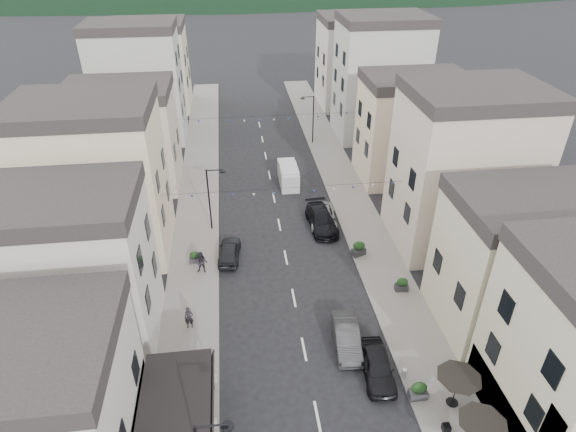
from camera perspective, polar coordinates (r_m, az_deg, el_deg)
name	(u,v)px	position (r m, az deg, el deg)	size (l,w,h in m)	color
sidewalk_left	(199,197)	(49.08, -10.55, 2.25)	(4.00, 76.00, 0.12)	slate
sidewalk_right	(345,188)	(50.21, 6.77, 3.31)	(4.00, 76.00, 0.12)	slate
boutique_awning	(179,411)	(26.36, -12.75, -21.57)	(3.77, 7.50, 3.28)	black
buildings_row_left	(125,122)	(52.74, -18.71, 10.53)	(10.20, 54.16, 14.00)	#BDB7AD
buildings_row_right	(404,112)	(53.67, 13.54, 11.92)	(10.20, 54.16, 14.50)	beige
cafe_terrace	(482,426)	(27.96, 21.98, -22.10)	(2.50, 8.10, 2.53)	black
streetlamp_left_far	(212,193)	(41.98, -9.02, 2.67)	(1.70, 0.56, 6.00)	black
streetlamp_right_far	(311,115)	(59.10, 2.74, 11.91)	(1.70, 0.56, 6.00)	black
bollards	(319,419)	(28.85, 3.71, -22.93)	(11.66, 10.26, 0.60)	gray
bunting_near	(284,192)	(37.67, -0.47, 2.87)	(19.00, 0.28, 0.62)	black
bunting_far	(267,119)	(52.16, -2.55, 11.41)	(19.00, 0.28, 0.62)	black
parked_car_a	(377,366)	(31.12, 10.55, -17.09)	(1.77, 4.40, 1.50)	black
parked_car_b	(347,337)	(32.49, 6.96, -14.04)	(1.56, 4.48, 1.48)	#323235
parked_car_c	(323,217)	(43.93, 4.16, -0.12)	(2.28, 4.94, 1.37)	#909398
parked_car_d	(322,220)	(43.34, 3.99, -0.44)	(2.22, 5.46, 1.59)	black
parked_car_e	(229,251)	(39.73, -6.97, -4.15)	(1.67, 4.14, 1.41)	black
delivery_van	(288,175)	(50.32, 0.04, 4.94)	(1.84, 4.61, 2.21)	#BABABC
pedestrian_a	(189,318)	(33.85, -11.65, -11.72)	(0.62, 0.41, 1.69)	black
pedestrian_b	(202,263)	(38.22, -10.18, -5.46)	(0.91, 0.71, 1.88)	#25202B
planter_la	(200,407)	(29.35, -10.38, -21.34)	(1.19, 0.90, 1.19)	#2F2F32
planter_lb	(195,257)	(39.66, -10.98, -4.81)	(0.91, 0.51, 1.01)	#2F2F32
planter_ra	(419,391)	(30.53, 15.22, -19.35)	(1.07, 0.60, 1.19)	#2F2F32
planter_rb	(402,284)	(37.21, 13.36, -7.90)	(1.04, 0.67, 1.10)	#28282A
planter_rc	(359,249)	(40.10, 8.38, -3.83)	(1.29, 1.01, 1.27)	#29292B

